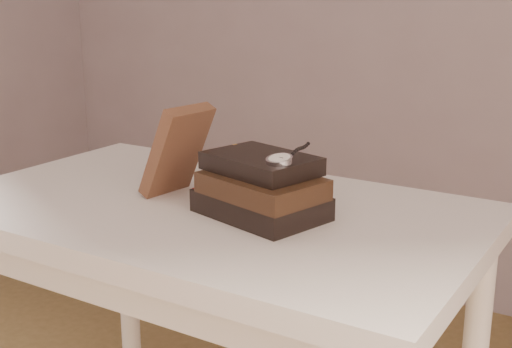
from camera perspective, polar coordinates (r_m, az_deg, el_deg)
The scene contains 5 objects.
table at distance 1.30m, azimuth -3.85°, elevation -6.35°, with size 1.00×0.60×0.75m.
book_stack at distance 1.19m, azimuth 0.45°, elevation -1.21°, with size 0.25×0.20×0.11m.
journal at distance 1.31m, azimuth -6.63°, elevation 1.99°, with size 0.03×0.11×0.19m, color #402518.
pocket_watch at distance 1.13m, azimuth 2.18°, elevation 1.33°, with size 0.06×0.15×0.02m.
eyeglasses at distance 1.29m, azimuth 0.43°, elevation 0.61°, with size 0.11×0.12×0.04m.
Camera 1 is at (0.71, -0.63, 1.14)m, focal length 47.73 mm.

